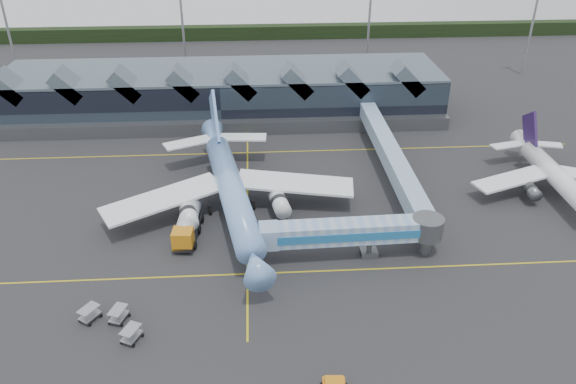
{
  "coord_description": "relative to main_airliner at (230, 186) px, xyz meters",
  "views": [
    {
      "loc": [
        1.58,
        -65.38,
        44.47
      ],
      "look_at": [
        5.95,
        4.09,
        5.0
      ],
      "focal_mm": 35.0,
      "sensor_mm": 36.0,
      "label": 1
    }
  ],
  "objects": [
    {
      "name": "tree_line_far",
      "position": [
        2.4,
        102.23,
        -2.17
      ],
      "size": [
        260.0,
        4.0,
        4.0
      ],
      "primitive_type": "cube",
      "color": "black",
      "rests_on": "ground"
    },
    {
      "name": "taxi_stripes",
      "position": [
        2.4,
        2.23,
        -4.16
      ],
      "size": [
        120.0,
        60.0,
        0.01
      ],
      "color": "gold",
      "rests_on": "ground"
    },
    {
      "name": "light_masts",
      "position": [
        23.4,
        55.03,
        8.32
      ],
      "size": [
        132.4,
        42.56,
        22.45
      ],
      "color": "gray",
      "rests_on": "ground"
    },
    {
      "name": "terminal",
      "position": [
        -2.67,
        39.58,
        0.71
      ],
      "size": [
        90.0,
        22.25,
        12.52
      ],
      "color": "black",
      "rests_on": "ground"
    },
    {
      "name": "fuel_truck",
      "position": [
        -5.86,
        -6.01,
        -2.11
      ],
      "size": [
        3.79,
        11.01,
        3.66
      ],
      "rotation": [
        0.0,
        0.0,
        -0.07
      ],
      "color": "black",
      "rests_on": "ground"
    },
    {
      "name": "jet_bridge",
      "position": [
        17.56,
        -12.79,
        -0.33
      ],
      "size": [
        24.29,
        4.33,
        5.53
      ],
      "rotation": [
        0.0,
        0.0,
        0.03
      ],
      "color": "#7FA0D4",
      "rests_on": "ground"
    },
    {
      "name": "regional_jet",
      "position": [
        50.93,
        2.19,
        -0.97
      ],
      "size": [
        27.0,
        29.29,
        10.09
      ],
      "rotation": [
        0.0,
        0.0,
        -0.0
      ],
      "color": "white",
      "rests_on": "ground"
    },
    {
      "name": "main_airliner",
      "position": [
        0.0,
        0.0,
        0.0
      ],
      "size": [
        37.81,
        44.01,
        14.18
      ],
      "rotation": [
        0.0,
        0.0,
        0.18
      ],
      "color": "#6D96DE",
      "rests_on": "ground"
    },
    {
      "name": "ground",
      "position": [
        2.4,
        -7.77,
        -4.17
      ],
      "size": [
        260.0,
        260.0,
        0.0
      ],
      "primitive_type": "plane",
      "color": "#28292B",
      "rests_on": "ground"
    },
    {
      "name": "baggage_carts",
      "position": [
        -12.66,
        -24.38,
        -3.25
      ],
      "size": [
        7.83,
        6.38,
        1.64
      ],
      "rotation": [
        0.0,
        0.0,
        -0.43
      ],
      "color": "#9B9DA4",
      "rests_on": "ground"
    }
  ]
}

